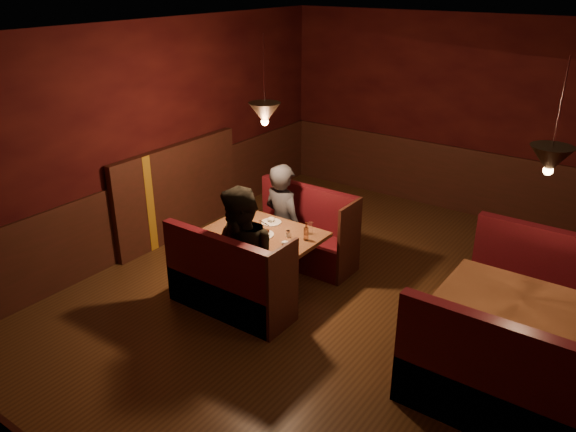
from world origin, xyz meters
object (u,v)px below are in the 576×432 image
Objects in this scene: second_table at (519,318)px; diner_b at (240,237)px; diner_a at (283,201)px; second_bench_far at (540,300)px; second_bench_near at (491,389)px; main_table at (268,243)px; main_bench_near at (228,287)px; main_bench_far at (304,238)px.

second_table is 0.78× the size of diner_b.
second_bench_far is at bearing -161.98° from diner_a.
second_bench_far is 3.13m from diner_b.
second_table is 0.90× the size of second_bench_near.
second_table is 0.84m from second_bench_far.
second_bench_far is (0.03, 0.81, -0.23)m from second_table.
diner_b is at bearing 176.70° from second_bench_near.
main_table is 0.91× the size of main_bench_near.
second_table is 0.82× the size of diner_a.
diner_a reaches higher than main_table.
main_bench_far reaches higher than main_table.
main_table is at bearing 91.17° from main_bench_near.
second_table is 0.90× the size of second_bench_far.
main_bench_far is 3.17m from second_bench_near.
main_table is 0.77m from main_bench_near.
second_bench_far is 1.63m from second_bench_near.
main_bench_far is 1.45m from diner_b.
main_bench_far is 0.81× the size of diner_b.
main_table is 0.69m from diner_b.
second_bench_near reaches higher than main_bench_near.
second_table is (2.77, -0.67, 0.26)m from main_bench_far.
diner_a reaches higher than second_bench_near.
second_bench_near is (0.03, -0.81, -0.23)m from second_table.
main_table reaches higher than second_table.
main_bench_near is 1.41m from diner_a.
second_bench_near is (2.82, -0.75, -0.19)m from main_table.
main_table is 0.78× the size of diner_a.
main_bench_near is at bearing -150.16° from second_bench_far.
second_bench_near reaches higher than main_table.
main_bench_far is at bearing 152.09° from second_bench_near.
diner_b reaches higher than diner_a.
diner_b is at bearing 116.30° from diner_a.
main_bench_far is at bearing 112.91° from diner_b.
second_bench_far is (2.80, 0.14, 0.03)m from main_bench_far.
second_table is at bearing 1.26° from main_table.
main_table is 0.86× the size of second_bench_near.
second_bench_near is 2.77m from diner_b.
main_bench_near is at bearing -102.16° from diner_b.
second_bench_far is at bearing 29.84° from main_bench_near.
diner_a reaches higher than main_bench_near.
main_bench_far is at bearing 88.83° from main_table.
second_bench_far is (2.82, 0.87, -0.19)m from main_table.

